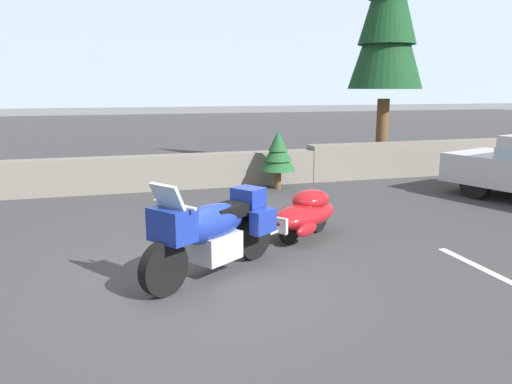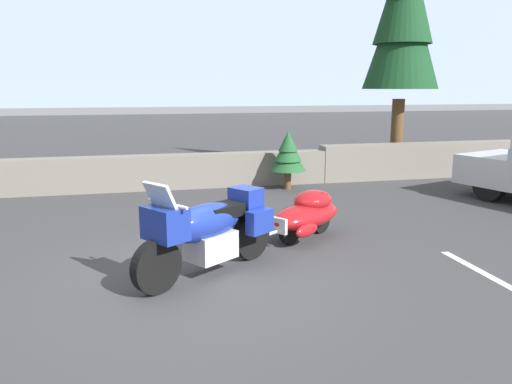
{
  "view_description": "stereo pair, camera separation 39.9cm",
  "coord_description": "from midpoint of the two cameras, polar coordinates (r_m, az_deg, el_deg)",
  "views": [
    {
      "loc": [
        -0.92,
        -5.85,
        2.41
      ],
      "look_at": [
        1.14,
        1.23,
        0.85
      ],
      "focal_mm": 35.01,
      "sensor_mm": 36.0,
      "label": 1
    },
    {
      "loc": [
        -0.54,
        -5.95,
        2.41
      ],
      "look_at": [
        1.14,
        1.23,
        0.85
      ],
      "focal_mm": 35.01,
      "sensor_mm": 36.0,
      "label": 2
    }
  ],
  "objects": [
    {
      "name": "ground_plane",
      "position": [
        6.41,
        -5.73,
        -10.2
      ],
      "size": [
        80.0,
        80.0,
        0.0
      ],
      "primitive_type": "plane",
      "color": "#38383A"
    },
    {
      "name": "stone_guard_wall",
      "position": [
        12.13,
        -9.56,
        2.5
      ],
      "size": [
        24.0,
        0.57,
        0.96
      ],
      "color": "slate",
      "rests_on": "ground"
    },
    {
      "name": "pine_tree_tall",
      "position": [
        14.81,
        17.36,
        19.57
      ],
      "size": [
        2.04,
        2.04,
        7.2
      ],
      "color": "brown",
      "rests_on": "ground"
    },
    {
      "name": "pine_sapling_near",
      "position": [
        11.87,
        4.65,
        4.46
      ],
      "size": [
        0.85,
        0.85,
        1.4
      ],
      "color": "brown",
      "rests_on": "ground"
    },
    {
      "name": "distant_ridgeline",
      "position": [
        102.1,
        -13.14,
        14.79
      ],
      "size": [
        240.0,
        80.0,
        16.0
      ],
      "primitive_type": "cube",
      "color": "#8C9EB7",
      "rests_on": "ground"
    },
    {
      "name": "touring_motorcycle",
      "position": [
        6.45,
        -3.83,
        -4.19
      ],
      "size": [
        1.97,
        1.53,
        1.33
      ],
      "color": "black",
      "rests_on": "ground"
    },
    {
      "name": "car_shaped_trailer",
      "position": [
        8.1,
        7.18,
        -2.44
      ],
      "size": [
        2.01,
        1.56,
        0.76
      ],
      "color": "black",
      "rests_on": "ground"
    }
  ]
}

